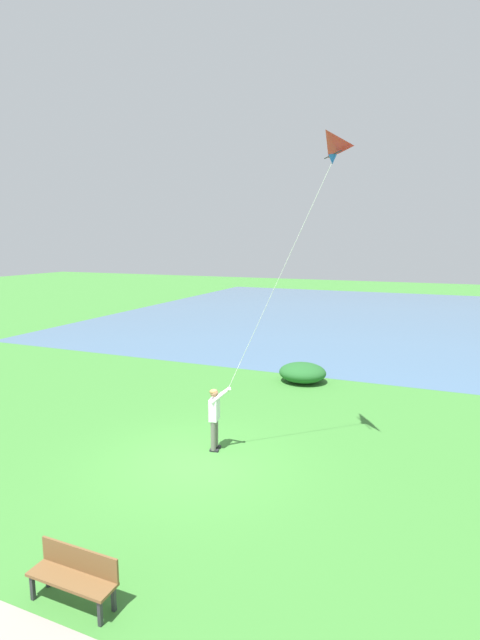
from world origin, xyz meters
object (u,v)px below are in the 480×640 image
(person_kite_flyer, at_px, (215,413))
(flying_kite, at_px, (326,150))
(park_bench_near_walkway, at_px, (75,573))
(lakeside_shrub, at_px, (303,373))

(person_kite_flyer, xyz_separation_m, flying_kite, (-0.44, 2.74, 6.75))
(flying_kite, bearing_deg, park_bench_near_walkway, -20.19)
(park_bench_near_walkway, bearing_deg, person_kite_flyer, -176.23)
(flying_kite, height_order, lakeside_shrub, flying_kite)
(flying_kite, distance_m, park_bench_near_walkway, 9.96)
(lakeside_shrub, bearing_deg, person_kite_flyer, -3.95)
(person_kite_flyer, height_order, lakeside_shrub, person_kite_flyer)
(lakeside_shrub, bearing_deg, park_bench_near_walkway, -0.45)
(park_bench_near_walkway, relative_size, lakeside_shrub, 0.79)
(person_kite_flyer, relative_size, park_bench_near_walkway, 1.21)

